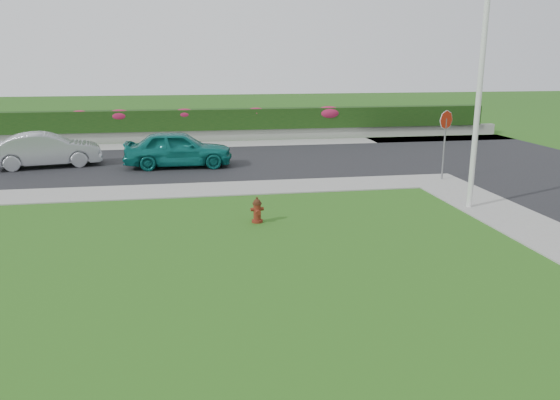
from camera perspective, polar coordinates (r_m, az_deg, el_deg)
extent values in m
plane|color=black|center=(10.36, 1.55, -10.19)|extent=(120.00, 120.00, 0.00)
cube|color=black|center=(23.83, -17.14, 3.48)|extent=(26.00, 8.00, 0.04)
cube|color=gray|center=(19.18, -21.89, 0.49)|extent=(24.00, 2.00, 0.04)
cube|color=gray|center=(20.72, 15.86, 1.97)|extent=(2.00, 2.00, 0.04)
cube|color=gray|center=(28.57, -7.90, 5.74)|extent=(34.00, 2.00, 0.04)
cube|color=gray|center=(30.01, -8.03, 6.69)|extent=(34.00, 0.40, 0.60)
cube|color=black|center=(30.01, -8.09, 8.33)|extent=(32.00, 0.90, 1.10)
cylinder|color=#49200B|center=(14.92, -2.39, -2.21)|extent=(0.30, 0.30, 0.07)
cylinder|color=#49200B|center=(14.85, -2.40, -1.22)|extent=(0.20, 0.20, 0.46)
cylinder|color=black|center=(14.79, -2.41, -0.37)|extent=(0.25, 0.25, 0.04)
sphere|color=black|center=(14.78, -2.42, -0.27)|extent=(0.20, 0.20, 0.20)
cylinder|color=black|center=(14.75, -2.42, 0.17)|extent=(0.06, 0.06, 0.06)
cylinder|color=#49200B|center=(14.80, -2.91, -1.00)|extent=(0.10, 0.10, 0.10)
cylinder|color=#49200B|center=(14.86, -1.91, -0.93)|extent=(0.10, 0.10, 0.10)
cylinder|color=#49200B|center=(14.72, -2.29, -1.29)|extent=(0.14, 0.12, 0.13)
imported|color=#0D6861|center=(22.67, -10.58, 5.28)|extent=(4.37, 1.85, 1.47)
imported|color=#96989D|center=(24.26, -23.20, 4.85)|extent=(4.43, 2.27, 1.39)
cylinder|color=silver|center=(16.78, 19.98, 9.22)|extent=(0.16, 0.16, 6.05)
cylinder|color=slate|center=(20.75, 16.75, 5.05)|extent=(0.06, 0.06, 2.26)
cylinder|color=#AB1E0B|center=(20.61, 16.97, 8.01)|extent=(0.61, 0.31, 0.66)
cylinder|color=white|center=(20.61, 16.97, 8.01)|extent=(0.64, 0.32, 0.70)
ellipsoid|color=#B31E41|center=(30.35, -20.20, 8.32)|extent=(1.01, 0.65, 0.51)
ellipsoid|color=#B31E41|center=(30.07, -16.42, 8.46)|extent=(1.29, 0.83, 0.64)
ellipsoid|color=#B31E41|center=(29.87, -9.96, 8.83)|extent=(1.19, 0.76, 0.59)
ellipsoid|color=#B31E41|center=(30.10, -2.53, 9.11)|extent=(1.10, 0.71, 0.55)
ellipsoid|color=#B31E41|center=(30.88, 5.07, 9.06)|extent=(1.49, 0.96, 0.74)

